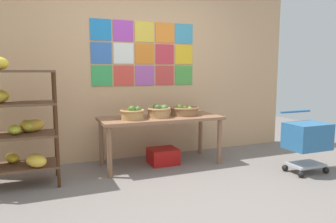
% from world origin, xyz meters
% --- Properties ---
extents(ground, '(9.52, 9.52, 0.00)m').
position_xyz_m(ground, '(0.00, 0.00, 0.00)').
color(ground, slate).
extents(back_wall_with_art, '(4.99, 0.07, 2.93)m').
position_xyz_m(back_wall_with_art, '(0.00, 1.79, 1.46)').
color(back_wall_with_art, tan).
rests_on(back_wall_with_art, ground).
extents(banana_shelf_unit, '(0.99, 0.58, 1.42)m').
position_xyz_m(banana_shelf_unit, '(-1.71, 1.11, 0.72)').
color(banana_shelf_unit, '#412410').
rests_on(banana_shelf_unit, ground).
extents(display_table, '(1.63, 0.67, 0.66)m').
position_xyz_m(display_table, '(0.13, 1.27, 0.58)').
color(display_table, '#895D41').
rests_on(display_table, ground).
extents(fruit_basket_back_left, '(0.31, 0.31, 0.18)m').
position_xyz_m(fruit_basket_back_left, '(-0.28, 1.19, 0.74)').
color(fruit_basket_back_left, tan).
rests_on(fruit_basket_back_left, display_table).
extents(fruit_basket_left, '(0.41, 0.41, 0.14)m').
position_xyz_m(fruit_basket_left, '(0.49, 1.30, 0.72)').
color(fruit_basket_left, olive).
rests_on(fruit_basket_left, display_table).
extents(fruit_basket_back_right, '(0.32, 0.32, 0.18)m').
position_xyz_m(fruit_basket_back_right, '(0.09, 1.24, 0.74)').
color(fruit_basket_back_right, tan).
rests_on(fruit_basket_back_right, display_table).
extents(produce_crate_under_table, '(0.38, 0.33, 0.21)m').
position_xyz_m(produce_crate_under_table, '(0.16, 1.28, 0.11)').
color(produce_crate_under_table, '#B71412').
rests_on(produce_crate_under_table, ground).
extents(shopping_cart, '(0.50, 0.41, 0.76)m').
position_xyz_m(shopping_cart, '(1.69, 0.27, 0.43)').
color(shopping_cart, black).
rests_on(shopping_cart, ground).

